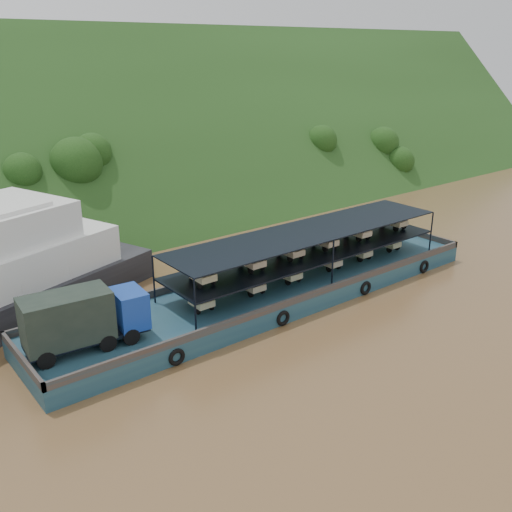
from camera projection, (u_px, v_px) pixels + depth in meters
ground at (304, 304)px, 40.48m from camera, size 160.00×160.00×0.00m
hillside at (96, 202)px, 67.00m from camera, size 140.00×39.60×39.60m
cargo_barge at (259, 290)px, 39.86m from camera, size 35.00×7.18×4.64m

